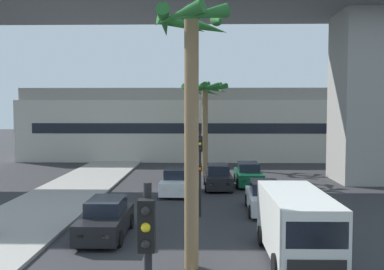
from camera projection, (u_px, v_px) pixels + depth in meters
lane_stripe_center at (196, 206)px, 22.91m from camera, size 0.14×56.00×0.01m
bridge_overpass at (211, 3)px, 30.21m from camera, size 75.03×8.00×16.36m
pier_building_backdrop at (198, 124)px, 44.99m from camera, size 36.34×8.04×7.35m
car_queue_front at (265, 198)px, 21.59m from camera, size 1.94×4.16×1.56m
car_queue_second at (106, 219)px, 17.39m from camera, size 1.84×4.10×1.56m
car_queue_third at (218, 177)px, 27.98m from camera, size 1.90×4.14×1.56m
car_queue_fourth at (176, 182)px, 26.20m from camera, size 1.95×4.16×1.56m
car_queue_fifth at (248, 175)px, 29.10m from camera, size 1.85×4.11×1.56m
delivery_van at (296, 224)px, 14.63m from camera, size 2.17×5.26×2.36m
traffic_light_median_far at (200, 162)px, 20.38m from camera, size 0.24×0.37×4.20m
palm_tree_near_median at (192, 77)px, 13.61m from camera, size 2.62×2.76×8.62m
palm_tree_mid_median at (205, 103)px, 38.11m from camera, size 3.19×3.33×7.77m
palm_tree_far_median at (204, 101)px, 32.71m from camera, size 3.71×3.73×7.37m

